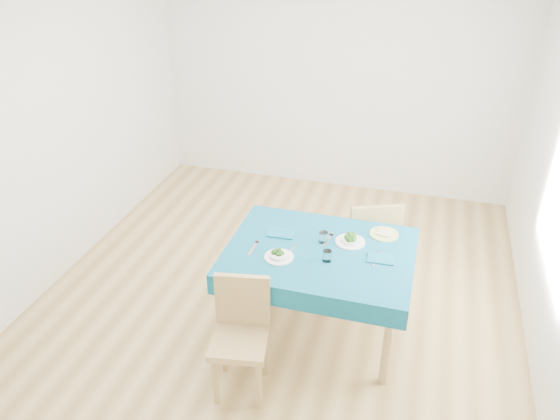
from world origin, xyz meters
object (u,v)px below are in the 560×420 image
(chair_near, at_px, (239,337))
(bowl_near, at_px, (279,254))
(bowl_far, at_px, (350,239))
(side_plate, at_px, (384,234))
(chair_far, at_px, (369,226))
(table, at_px, (318,291))

(chair_near, height_order, bowl_near, chair_near)
(bowl_far, xyz_separation_m, side_plate, (0.23, 0.18, -0.03))
(chair_far, xyz_separation_m, bowl_far, (-0.07, -0.64, 0.24))
(bowl_near, bearing_deg, bowl_far, 36.70)
(table, distance_m, chair_far, 0.86)
(chair_near, height_order, chair_far, chair_far)
(table, xyz_separation_m, chair_far, (0.26, 0.80, 0.17))
(chair_far, bearing_deg, bowl_near, 39.01)
(bowl_near, bearing_deg, table, 33.87)
(bowl_near, height_order, bowl_far, bowl_far)
(chair_near, height_order, side_plate, chair_near)
(chair_far, bearing_deg, side_plate, 87.07)
(table, bearing_deg, bowl_far, 40.21)
(chair_far, relative_size, bowl_far, 4.88)
(table, relative_size, chair_near, 1.46)
(bowl_far, distance_m, side_plate, 0.30)
(table, distance_m, bowl_near, 0.52)
(side_plate, bearing_deg, chair_near, -126.57)
(table, xyz_separation_m, bowl_far, (0.20, 0.16, 0.41))
(side_plate, bearing_deg, chair_far, 109.75)
(chair_far, bearing_deg, bowl_far, 61.16)
(chair_near, xyz_separation_m, chair_far, (0.64, 1.54, 0.08))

